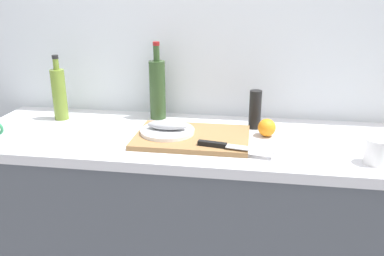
{
  "coord_description": "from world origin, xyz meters",
  "views": [
    {
      "loc": [
        0.18,
        -1.54,
        1.49
      ],
      "look_at": [
        -0.06,
        -0.04,
        0.95
      ],
      "focal_mm": 37.48,
      "sensor_mm": 36.0,
      "label": 1
    }
  ],
  "objects": [
    {
      "name": "back_wall",
      "position": [
        0.0,
        0.33,
        1.25
      ],
      "size": [
        3.2,
        0.05,
        2.5
      ],
      "primitive_type": "cube",
      "color": "silver",
      "rests_on": "ground_plane"
    },
    {
      "name": "kitchen_counter",
      "position": [
        0.0,
        0.0,
        0.45
      ],
      "size": [
        2.0,
        0.6,
        0.9
      ],
      "color": "#4C5159",
      "rests_on": "ground_plane"
    },
    {
      "name": "cutting_board",
      "position": [
        -0.06,
        -0.04,
        0.91
      ],
      "size": [
        0.46,
        0.31,
        0.02
      ],
      "primitive_type": "cube",
      "color": "olive",
      "rests_on": "kitchen_counter"
    },
    {
      "name": "white_plate",
      "position": [
        -0.16,
        -0.03,
        0.93
      ],
      "size": [
        0.22,
        0.22,
        0.01
      ],
      "primitive_type": "cylinder",
      "color": "white",
      "rests_on": "cutting_board"
    },
    {
      "name": "fish_fillet",
      "position": [
        -0.16,
        -0.03,
        0.95
      ],
      "size": [
        0.17,
        0.07,
        0.04
      ],
      "primitive_type": "ellipsoid",
      "color": "gray",
      "rests_on": "white_plate"
    },
    {
      "name": "chef_knife",
      "position": [
        0.09,
        -0.16,
        0.93
      ],
      "size": [
        0.29,
        0.08,
        0.02
      ],
      "rotation": [
        0.0,
        0.0,
        -0.17
      ],
      "color": "silver",
      "rests_on": "cutting_board"
    },
    {
      "name": "olive_oil_bottle",
      "position": [
        -0.7,
        0.13,
        1.02
      ],
      "size": [
        0.06,
        0.06,
        0.3
      ],
      "color": "olive",
      "rests_on": "kitchen_counter"
    },
    {
      "name": "wine_bottle",
      "position": [
        -0.26,
        0.22,
        1.04
      ],
      "size": [
        0.07,
        0.07,
        0.36
      ],
      "color": "#2D4723",
      "rests_on": "kitchen_counter"
    },
    {
      "name": "coffee_mug_0",
      "position": [
        0.62,
        -0.17,
        0.95
      ],
      "size": [
        0.12,
        0.08,
        0.09
      ],
      "color": "white",
      "rests_on": "kitchen_counter"
    },
    {
      "name": "orange_0",
      "position": [
        0.24,
        0.05,
        0.94
      ],
      "size": [
        0.07,
        0.07,
        0.07
      ],
      "primitive_type": "sphere",
      "color": "orange",
      "rests_on": "kitchen_counter"
    },
    {
      "name": "pepper_mill",
      "position": [
        0.19,
        0.14,
        0.98
      ],
      "size": [
        0.05,
        0.05,
        0.17
      ],
      "primitive_type": "cylinder",
      "color": "black",
      "rests_on": "kitchen_counter"
    }
  ]
}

